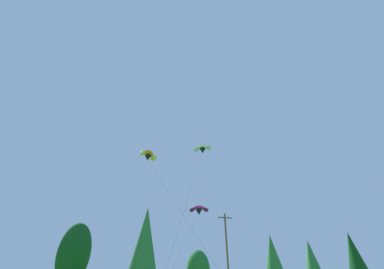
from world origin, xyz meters
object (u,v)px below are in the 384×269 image
object	(u,v)px
parafoil_kite_high_white	(202,149)
utility_pole	(227,256)
parafoil_kite_mid_orange	(148,156)
parafoil_kite_far_magenta	(199,210)

from	to	relation	value
parafoil_kite_high_white	utility_pole	bearing A→B (deg)	44.55
parafoil_kite_mid_orange	parafoil_kite_far_magenta	world-z (taller)	parafoil_kite_mid_orange
parafoil_kite_high_white	parafoil_kite_mid_orange	size ratio (longest dim) A/B	1.06
parafoil_kite_high_white	parafoil_kite_mid_orange	xyz separation A→B (m)	(-7.80, 2.75, -0.73)
parafoil_kite_far_magenta	parafoil_kite_high_white	bearing A→B (deg)	-98.76
parafoil_kite_high_white	parafoil_kite_mid_orange	bearing A→B (deg)	160.56
utility_pole	parafoil_kite_mid_orange	xyz separation A→B (m)	(-12.36, -1.73, 13.41)
utility_pole	parafoil_kite_high_white	distance (m)	15.52
parafoil_kite_high_white	parafoil_kite_far_magenta	size ratio (longest dim) A/B	1.11
utility_pole	parafoil_kite_far_magenta	distance (m)	7.65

